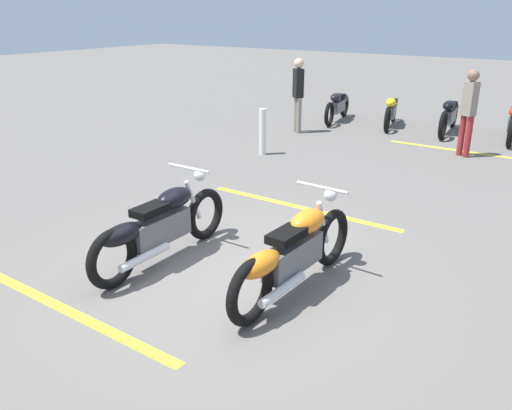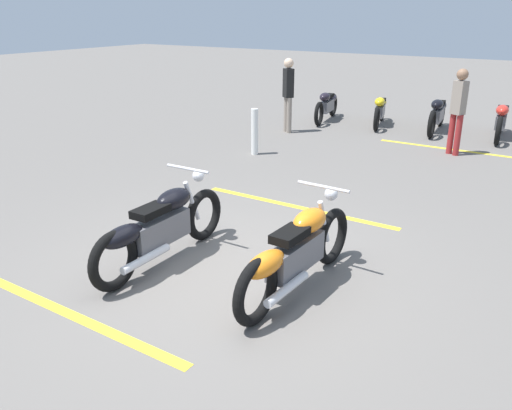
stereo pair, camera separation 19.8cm
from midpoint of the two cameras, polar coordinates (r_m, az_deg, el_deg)
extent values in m
plane|color=#66605B|center=(6.09, -1.65, -7.06)|extent=(60.00, 60.00, 0.00)
torus|color=black|center=(6.18, 9.11, -3.48)|extent=(0.67, 0.14, 0.67)
torus|color=black|center=(4.98, 0.55, -9.41)|extent=(0.67, 0.14, 0.67)
cube|color=#59595E|center=(5.48, 5.07, -5.54)|extent=(0.85, 0.25, 0.32)
ellipsoid|color=orange|center=(5.57, 6.63, -1.77)|extent=(0.53, 0.30, 0.24)
ellipsoid|color=orange|center=(4.99, 1.65, -6.43)|extent=(0.57, 0.26, 0.22)
cube|color=black|center=(5.26, 4.42, -3.31)|extent=(0.45, 0.26, 0.09)
cylinder|color=silver|center=(5.89, 8.20, -1.90)|extent=(0.27, 0.07, 0.56)
cylinder|color=silver|center=(5.70, 8.17, 1.89)|extent=(0.06, 0.62, 0.04)
sphere|color=silver|center=(5.91, 9.04, 1.09)|extent=(0.15, 0.15, 0.15)
cylinder|color=silver|center=(5.19, 3.99, -9.10)|extent=(0.70, 0.12, 0.09)
torus|color=black|center=(6.80, -4.68, -0.98)|extent=(0.67, 0.12, 0.67)
torus|color=black|center=(5.77, -14.35, -5.67)|extent=(0.67, 0.12, 0.67)
cube|color=#59595E|center=(6.20, -9.47, -2.58)|extent=(0.84, 0.23, 0.32)
ellipsoid|color=black|center=(6.27, -7.95, 0.74)|extent=(0.52, 0.28, 0.24)
ellipsoid|color=black|center=(5.78, -13.38, -3.11)|extent=(0.56, 0.24, 0.22)
cube|color=black|center=(6.01, -10.46, -0.52)|extent=(0.44, 0.24, 0.09)
cylinder|color=silver|center=(6.55, -5.99, 0.53)|extent=(0.27, 0.06, 0.56)
cylinder|color=silver|center=(6.38, -6.42, 3.99)|extent=(0.04, 0.62, 0.04)
sphere|color=silver|center=(6.56, -5.25, 3.23)|extent=(0.15, 0.15, 0.15)
cylinder|color=silver|center=(5.91, -11.01, -5.55)|extent=(0.70, 0.10, 0.09)
torus|color=black|center=(12.65, 26.28, 7.01)|extent=(0.65, 0.17, 0.64)
torus|color=black|center=(12.85, 20.00, 8.08)|extent=(0.66, 0.17, 0.65)
torus|color=black|center=(14.32, 20.99, 9.13)|extent=(0.66, 0.17, 0.65)
cube|color=#59595E|center=(13.62, 20.60, 9.01)|extent=(0.83, 0.30, 0.31)
ellipsoid|color=black|center=(13.31, 20.58, 10.05)|extent=(0.53, 0.32, 0.23)
ellipsoid|color=black|center=(14.13, 21.01, 9.89)|extent=(0.56, 0.29, 0.21)
cube|color=black|center=(13.69, 20.82, 10.19)|extent=(0.45, 0.28, 0.09)
torus|color=black|center=(13.26, 14.45, 8.91)|extent=(0.60, 0.24, 0.60)
torus|color=black|center=(14.62, 15.08, 9.88)|extent=(0.60, 0.24, 0.60)
cube|color=#59595E|center=(13.97, 14.83, 9.75)|extent=(0.77, 0.37, 0.28)
ellipsoid|color=yellow|center=(13.69, 14.82, 10.68)|extent=(0.51, 0.36, 0.21)
ellipsoid|color=yellow|center=(14.45, 15.09, 10.57)|extent=(0.54, 0.33, 0.20)
cube|color=black|center=(14.04, 14.97, 10.83)|extent=(0.43, 0.30, 0.08)
torus|color=black|center=(13.65, 8.36, 9.69)|extent=(0.62, 0.21, 0.62)
torus|color=black|center=(15.01, 9.93, 10.58)|extent=(0.62, 0.21, 0.62)
cube|color=#59595E|center=(14.36, 9.25, 10.49)|extent=(0.80, 0.33, 0.29)
ellipsoid|color=black|center=(14.08, 9.04, 11.45)|extent=(0.52, 0.34, 0.22)
ellipsoid|color=black|center=(14.84, 9.83, 11.28)|extent=(0.55, 0.31, 0.20)
cube|color=black|center=(14.43, 9.44, 11.57)|extent=(0.44, 0.29, 0.08)
cylinder|color=gray|center=(12.95, 4.81, 9.76)|extent=(0.12, 0.12, 0.84)
cylinder|color=gray|center=(12.79, 5.11, 9.62)|extent=(0.12, 0.12, 0.84)
cube|color=black|center=(12.75, 5.06, 13.01)|extent=(0.30, 0.31, 0.66)
sphere|color=beige|center=(12.70, 5.13, 15.05)|extent=(0.23, 0.23, 0.23)
cylinder|color=maroon|center=(11.45, 22.48, 6.83)|extent=(0.12, 0.12, 0.83)
cylinder|color=maroon|center=(11.55, 21.84, 7.03)|extent=(0.12, 0.12, 0.83)
cube|color=gray|center=(11.37, 22.66, 10.57)|extent=(0.28, 0.30, 0.66)
sphere|color=#8C664C|center=(11.31, 22.98, 12.81)|extent=(0.22, 0.22, 0.22)
cylinder|color=white|center=(10.80, 1.25, 7.93)|extent=(0.14, 0.14, 0.94)
cube|color=yellow|center=(5.68, -19.27, -10.51)|extent=(0.16, 3.20, 0.01)
cube|color=yellow|center=(7.98, 5.60, -0.26)|extent=(0.16, 3.20, 0.01)
cube|color=yellow|center=(11.99, 22.07, 5.41)|extent=(0.16, 3.20, 0.01)
camera|label=1|loc=(0.10, 90.92, -0.34)|focal=36.92mm
camera|label=2|loc=(0.10, -89.08, 0.34)|focal=36.92mm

